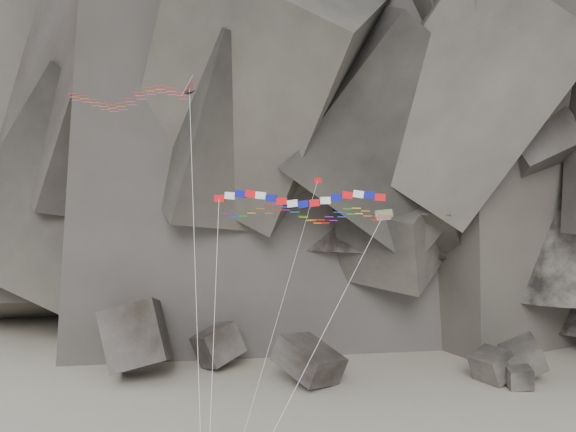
% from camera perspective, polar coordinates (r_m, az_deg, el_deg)
% --- Properties ---
extents(headland, '(110.00, 70.00, 84.00)m').
position_cam_1_polar(headland, '(119.75, 5.87, 12.41)').
color(headland, '#534C44').
rests_on(headland, ground).
extents(boulder_field, '(66.43, 18.34, 9.88)m').
position_cam_1_polar(boulder_field, '(85.91, -4.61, -10.80)').
color(boulder_field, '#47423F').
rests_on(boulder_field, ground).
extents(delta_kite, '(15.18, 14.66, 29.61)m').
position_cam_1_polar(delta_kite, '(55.95, -12.90, 9.12)').
color(delta_kite, red).
rests_on(delta_kite, ground).
extents(banner_kite, '(11.64, 10.99, 21.16)m').
position_cam_1_polar(banner_kite, '(48.67, 0.79, 1.34)').
color(banner_kite, red).
rests_on(banner_kite, ground).
extents(parafoil_kite, '(12.54, 12.16, 20.05)m').
position_cam_1_polar(parafoil_kite, '(50.42, 0.69, 0.26)').
color(parafoil_kite, '#CEE10C').
rests_on(parafoil_kite, ground).
extents(pennant_kite, '(4.34, 14.30, 21.89)m').
position_cam_1_polar(pennant_kite, '(49.60, 0.48, -3.52)').
color(pennant_kite, red).
rests_on(pennant_kite, ground).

